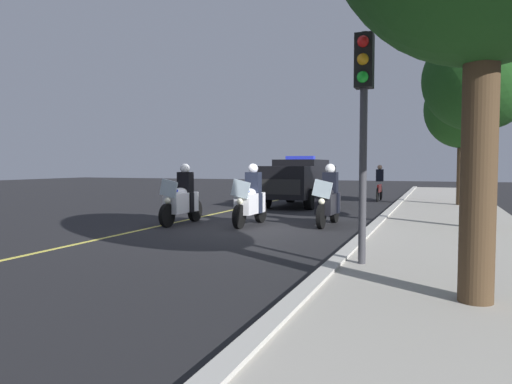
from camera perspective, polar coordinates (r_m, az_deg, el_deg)
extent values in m
plane|color=black|center=(12.90, -1.62, -4.24)|extent=(80.00, 80.00, 0.00)
cube|color=#B7B5AD|center=(12.01, 13.57, -4.52)|extent=(48.00, 0.24, 0.15)
cube|color=#A8A399|center=(11.92, 22.70, -4.86)|extent=(48.00, 3.60, 0.10)
cube|color=#E0D14C|center=(13.90, -10.17, -3.72)|extent=(48.00, 0.12, 0.01)
cylinder|color=black|center=(13.04, -10.62, -2.79)|extent=(0.64, 0.14, 0.64)
cylinder|color=black|center=(14.31, -7.32, -2.23)|extent=(0.64, 0.16, 0.64)
cube|color=white|center=(13.62, -8.95, -1.25)|extent=(1.21, 0.48, 0.56)
ellipsoid|color=white|center=(13.56, -9.07, 0.00)|extent=(0.57, 0.34, 0.24)
cube|color=silver|center=(13.06, -10.42, 0.43)|extent=(0.08, 0.56, 0.53)
sphere|color=#F9F4CC|center=(13.03, -10.54, -1.03)|extent=(0.17, 0.17, 0.17)
sphere|color=red|center=(13.26, -10.68, 0.17)|extent=(0.09, 0.09, 0.09)
sphere|color=#1933F2|center=(13.09, -9.51, 0.14)|extent=(0.09, 0.09, 0.09)
cube|color=black|center=(13.79, -8.47, 1.14)|extent=(0.29, 0.41, 0.60)
cube|color=black|center=(13.66, -7.86, -1.23)|extent=(0.18, 0.15, 0.56)
cube|color=black|center=(13.87, -9.29, -1.17)|extent=(0.18, 0.15, 0.56)
sphere|color=white|center=(13.76, -8.53, 2.80)|extent=(0.28, 0.28, 0.28)
cylinder|color=black|center=(12.53, -2.04, -2.98)|extent=(0.64, 0.14, 0.64)
cylinder|color=black|center=(13.90, 0.55, -2.36)|extent=(0.64, 0.16, 0.64)
cube|color=white|center=(13.16, -0.71, -1.37)|extent=(1.21, 0.48, 0.56)
ellipsoid|color=white|center=(13.10, -0.80, -0.08)|extent=(0.57, 0.34, 0.24)
cube|color=silver|center=(12.56, -1.86, 0.37)|extent=(0.08, 0.56, 0.53)
sphere|color=#F9F4CC|center=(12.53, -1.97, -1.15)|extent=(0.17, 0.17, 0.17)
sphere|color=red|center=(12.75, -2.27, 0.10)|extent=(0.09, 0.09, 0.09)
sphere|color=#1933F2|center=(12.62, -0.95, 0.07)|extent=(0.09, 0.09, 0.09)
cube|color=black|center=(13.34, -0.32, 1.10)|extent=(0.29, 0.41, 0.60)
cube|color=black|center=(13.24, 0.37, -1.34)|extent=(0.18, 0.15, 0.56)
cube|color=black|center=(13.40, -1.21, -1.29)|extent=(0.18, 0.15, 0.56)
sphere|color=silver|center=(13.31, -0.36, 2.82)|extent=(0.28, 0.28, 0.28)
cylinder|color=black|center=(12.62, 7.81, -2.96)|extent=(0.64, 0.14, 0.64)
cylinder|color=black|center=(14.07, 9.38, -2.34)|extent=(0.64, 0.16, 0.64)
cube|color=black|center=(13.30, 8.63, -1.36)|extent=(1.21, 0.48, 0.56)
ellipsoid|color=black|center=(13.23, 8.59, -0.08)|extent=(0.57, 0.34, 0.24)
cube|color=silver|center=(12.66, 7.95, 0.37)|extent=(0.08, 0.56, 0.53)
sphere|color=#F9F4CC|center=(12.62, 7.87, -1.14)|extent=(0.17, 0.17, 0.17)
sphere|color=red|center=(12.83, 7.41, 0.10)|extent=(0.09, 0.09, 0.09)
sphere|color=#1933F2|center=(12.75, 8.80, 0.07)|extent=(0.09, 0.09, 0.09)
cube|color=black|center=(13.49, 8.89, 1.09)|extent=(0.29, 0.41, 0.60)
cube|color=black|center=(13.42, 9.64, -1.33)|extent=(0.18, 0.15, 0.56)
cube|color=black|center=(13.51, 7.98, -1.28)|extent=(0.18, 0.15, 0.56)
sphere|color=white|center=(13.46, 8.88, 2.79)|extent=(0.28, 0.28, 0.28)
cube|color=black|center=(19.69, 5.23, 1.32)|extent=(4.95, 2.04, 1.24)
cube|color=black|center=(19.97, 5.50, 3.36)|extent=(2.45, 1.82, 0.36)
cube|color=#2633D8|center=(19.78, 5.33, 4.11)|extent=(0.32, 1.21, 0.14)
cube|color=black|center=(17.42, 2.86, 0.62)|extent=(0.17, 1.62, 0.56)
cylinder|color=black|center=(17.98, 6.47, -0.85)|extent=(0.81, 0.30, 0.80)
cylinder|color=black|center=(18.56, 1.13, -0.70)|extent=(0.81, 0.30, 0.80)
cylinder|color=black|center=(20.97, 8.84, -0.28)|extent=(0.81, 0.30, 0.80)
cylinder|color=black|center=(21.47, 4.17, -0.17)|extent=(0.81, 0.30, 0.80)
cylinder|color=black|center=(22.25, 14.37, -0.32)|extent=(0.66, 0.06, 0.66)
cylinder|color=black|center=(23.34, 14.76, -0.17)|extent=(0.66, 0.06, 0.66)
cube|color=red|center=(22.78, 14.58, 0.43)|extent=(1.00, 0.09, 0.36)
cube|color=black|center=(22.81, 14.62, 1.95)|extent=(0.25, 0.33, 0.56)
sphere|color=tan|center=(22.78, 14.62, 2.90)|extent=(0.22, 0.22, 0.22)
cylinder|color=#38383D|center=(7.75, 12.73, 5.01)|extent=(0.12, 0.12, 3.66)
cube|color=black|center=(7.91, 12.86, 15.05)|extent=(0.28, 0.28, 0.84)
sphere|color=red|center=(7.83, 12.72, 17.21)|extent=(0.18, 0.18, 0.18)
sphere|color=orange|center=(7.77, 12.69, 15.28)|extent=(0.18, 0.18, 0.18)
sphere|color=green|center=(7.72, 12.67, 13.31)|extent=(0.18, 0.18, 0.18)
cylinder|color=#42301E|center=(5.98, 25.18, 3.51)|extent=(0.39, 0.39, 3.28)
cylinder|color=#4C3823|center=(13.18, 24.96, 1.79)|extent=(0.27, 0.27, 2.63)
ellipsoid|color=#194216|center=(13.35, 25.21, 12.20)|extent=(2.75, 2.75, 2.62)
cylinder|color=#4C3823|center=(20.49, 23.39, 2.23)|extent=(0.34, 0.34, 2.62)
ellipsoid|color=#1E4C19|center=(20.60, 23.55, 9.15)|extent=(2.93, 2.93, 3.09)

